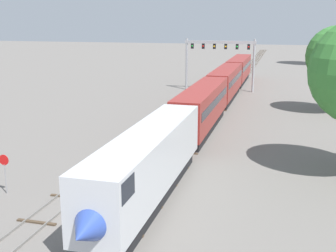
{
  "coord_description": "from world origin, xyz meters",
  "views": [
    {
      "loc": [
        10.37,
        -23.1,
        11.94
      ],
      "look_at": [
        1.0,
        12.0,
        3.0
      ],
      "focal_mm": 46.23,
      "sensor_mm": 36.0,
      "label": 1
    }
  ],
  "objects": [
    {
      "name": "track_main",
      "position": [
        2.0,
        60.0,
        0.07
      ],
      "size": [
        2.6,
        200.0,
        0.16
      ],
      "color": "slate",
      "rests_on": "ground"
    },
    {
      "name": "track_near",
      "position": [
        -3.5,
        40.0,
        0.07
      ],
      "size": [
        2.6,
        160.0,
        0.16
      ],
      "color": "slate",
      "rests_on": "ground"
    },
    {
      "name": "stop_sign",
      "position": [
        -8.0,
        1.51,
        1.87
      ],
      "size": [
        0.76,
        0.08,
        2.88
      ],
      "color": "gray",
      "rests_on": "ground"
    },
    {
      "name": "signal_gantry",
      "position": [
        -0.25,
        50.79,
        6.51
      ],
      "size": [
        12.1,
        0.49,
        8.87
      ],
      "color": "#999BA0",
      "rests_on": "ground"
    },
    {
      "name": "ground_plane",
      "position": [
        0.0,
        0.0,
        0.0
      ],
      "size": [
        400.0,
        400.0,
        0.0
      ],
      "primitive_type": "plane",
      "color": "slate"
    },
    {
      "name": "passenger_train",
      "position": [
        2.0,
        32.97,
        2.6
      ],
      "size": [
        3.04,
        78.92,
        4.8
      ],
      "color": "silver",
      "rests_on": "ground"
    }
  ]
}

